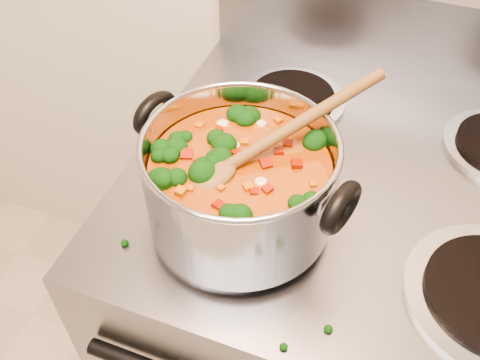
{
  "coord_description": "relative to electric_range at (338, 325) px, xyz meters",
  "views": [
    {
      "loc": [
        -0.02,
        0.55,
        1.52
      ],
      "look_at": [
        -0.19,
        1.01,
        1.01
      ],
      "focal_mm": 40.0,
      "sensor_mm": 36.0,
      "label": 1
    }
  ],
  "objects": [
    {
      "name": "stockpot",
      "position": [
        -0.17,
        -0.15,
        0.54
      ],
      "size": [
        0.32,
        0.26,
        0.16
      ],
      "rotation": [
        0.0,
        0.0,
        -0.27
      ],
      "color": "#A4A4AC",
      "rests_on": "electric_range"
    },
    {
      "name": "cooktop_crumbs",
      "position": [
        -0.1,
        -0.23,
        0.46
      ],
      "size": [
        0.37,
        0.12,
        0.01
      ],
      "color": "black",
      "rests_on": "electric_range"
    },
    {
      "name": "electric_range",
      "position": [
        0.0,
        0.0,
        0.0
      ],
      "size": [
        0.77,
        0.69,
        1.08
      ],
      "color": "gray",
      "rests_on": "ground"
    },
    {
      "name": "wooden_spoon",
      "position": [
        -0.16,
        -0.13,
        0.59
      ],
      "size": [
        0.22,
        0.25,
        0.1
      ],
      "rotation": [
        0.0,
        0.0,
        0.87
      ],
      "color": "brown",
      "rests_on": "stockpot"
    }
  ]
}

